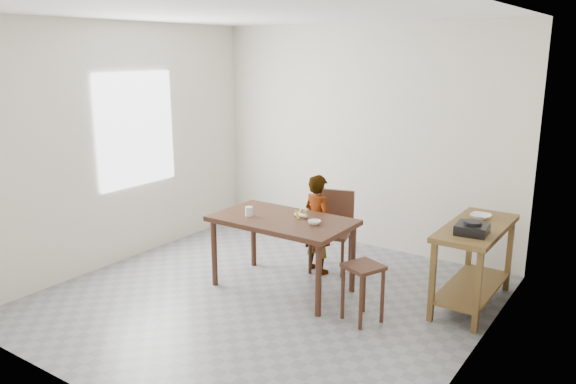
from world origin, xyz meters
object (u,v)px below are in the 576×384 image
Objects in this scene: dining_table at (282,253)px; prep_counter at (473,266)px; child at (318,224)px; dining_chair at (331,232)px; stool at (362,293)px.

prep_counter reaches higher than dining_table.
prep_counter is at bearing -160.14° from child.
dining_chair reaches higher than stool.
stool is (0.85, -0.90, -0.17)m from dining_chair.
dining_chair reaches higher than dining_table.
dining_table is 0.73m from dining_chair.
dining_table is 1.03m from stool.
prep_counter is 1.67m from child.
child is (-1.66, -0.10, 0.15)m from prep_counter.
dining_chair is at bearing 133.66° from stool.
prep_counter is 1.57m from dining_chair.
stool is (1.01, -0.18, -0.11)m from dining_table.
dining_chair reaches higher than prep_counter.
prep_counter is at bearing 22.15° from dining_table.
prep_counter is (1.72, 0.70, 0.03)m from dining_table.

